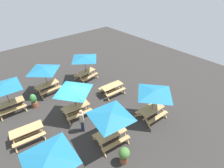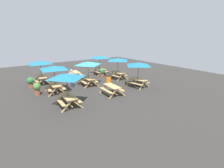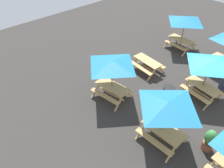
# 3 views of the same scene
# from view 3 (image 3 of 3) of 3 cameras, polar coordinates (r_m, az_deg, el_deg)

# --- Properties ---
(ground_plane) EXTENTS (30.99, 30.99, 0.00)m
(ground_plane) POSITION_cam_3_polar(r_m,az_deg,el_deg) (12.51, 21.69, -3.30)
(ground_plane) COLOR #33302D
(ground_plane) RESTS_ON ground
(picnic_table_0) EXTENTS (1.91, 1.67, 0.81)m
(picnic_table_0) POSITION_cam_3_polar(r_m,az_deg,el_deg) (13.40, 9.23, 5.39)
(picnic_table_0) COLOR tan
(picnic_table_0) RESTS_ON ground
(picnic_table_1) EXTENTS (2.25, 2.25, 2.34)m
(picnic_table_1) POSITION_cam_3_polar(r_m,az_deg,el_deg) (10.42, 0.00, 4.67)
(picnic_table_1) COLOR tan
(picnic_table_1) RESTS_ON ground
(picnic_table_5) EXTENTS (2.06, 2.06, 2.34)m
(picnic_table_5) POSITION_cam_3_polar(r_m,az_deg,el_deg) (8.52, 14.35, -6.05)
(picnic_table_5) COLOR tan
(picnic_table_5) RESTS_ON ground
(picnic_table_6) EXTENTS (2.24, 2.24, 2.34)m
(picnic_table_6) POSITION_cam_3_polar(r_m,az_deg,el_deg) (11.47, 24.21, 4.45)
(picnic_table_6) COLOR tan
(picnic_table_6) RESTS_ON ground
(picnic_table_7) EXTENTS (2.14, 2.14, 2.34)m
(picnic_table_7) POSITION_cam_3_polar(r_m,az_deg,el_deg) (15.73, 18.55, 15.04)
(picnic_table_7) COLOR tan
(picnic_table_7) RESTS_ON ground
(trash_bin_orange) EXTENTS (0.59, 0.59, 0.98)m
(trash_bin_orange) POSITION_cam_3_polar(r_m,az_deg,el_deg) (11.41, 14.33, -2.73)
(trash_bin_orange) COLOR orange
(trash_bin_orange) RESTS_ON ground
(potted_plant_1) EXTENTS (0.47, 0.47, 1.10)m
(potted_plant_1) POSITION_cam_3_polar(r_m,az_deg,el_deg) (9.90, 24.11, -13.20)
(potted_plant_1) COLOR #935138
(potted_plant_1) RESTS_ON ground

